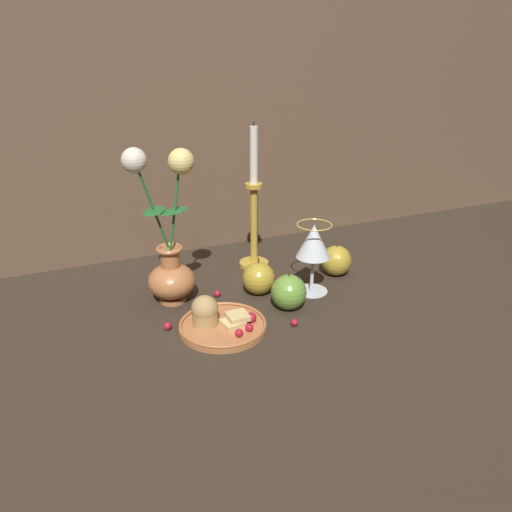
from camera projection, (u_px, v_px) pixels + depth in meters
The scene contains 13 objects.
ground_plane at pixel (244, 301), 1.08m from camera, with size 2.40×2.40×0.00m, color #33281E.
wall_back at pixel (185, 4), 1.15m from camera, with size 2.40×0.04×1.20m, color brown.
vase at pixel (169, 253), 1.04m from camera, with size 0.14×0.10×0.34m.
plate_with_pastries at pixel (218, 321), 0.97m from camera, with size 0.17×0.17×0.07m.
wine_glass at pixel (314, 244), 1.08m from camera, with size 0.08×0.08×0.16m.
candlestick at pixel (254, 216), 1.21m from camera, with size 0.07×0.07×0.35m.
apple_beside_vase at pixel (259, 278), 1.11m from camera, with size 0.07×0.07×0.09m.
apple_near_glass at pixel (336, 261), 1.20m from camera, with size 0.07×0.07×0.09m.
apple_at_table_edge at pixel (289, 292), 1.04m from camera, with size 0.08×0.08×0.09m.
berry_near_plate at pixel (273, 277), 1.18m from camera, with size 0.01×0.01×0.01m, color #AD192D.
berry_front_center at pixel (295, 322), 0.99m from camera, with size 0.01×0.01×0.01m, color #AD192D.
berry_by_glass_stem at pixel (217, 294), 1.10m from camera, with size 0.01×0.01×0.01m, color #AD192D.
berry_under_candlestick at pixel (168, 326), 0.97m from camera, with size 0.02×0.02×0.02m, color #AD192D.
Camera 1 is at (-0.35, -0.89, 0.52)m, focal length 35.00 mm.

